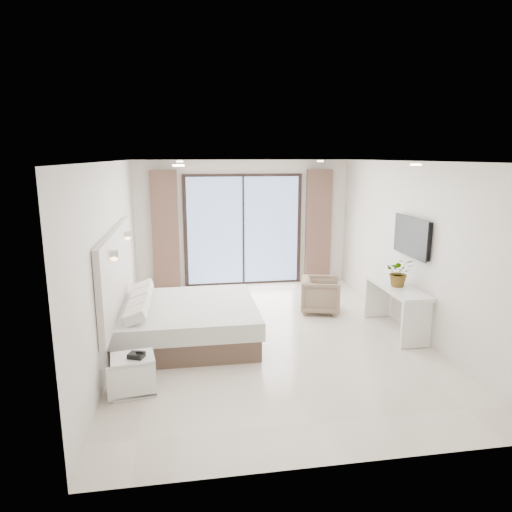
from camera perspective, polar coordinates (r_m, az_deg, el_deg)
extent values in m
plane|color=beige|center=(7.28, 1.66, -10.01)|extent=(6.20, 6.20, 0.00)
cube|color=silver|center=(9.90, -1.64, 4.11)|extent=(4.60, 0.02, 2.70)
cube|color=silver|center=(4.00, 10.16, -8.70)|extent=(4.60, 0.02, 2.70)
cube|color=silver|center=(6.84, -17.56, -0.21)|extent=(0.02, 6.20, 2.70)
cube|color=silver|center=(7.65, 18.91, 0.98)|extent=(0.02, 6.20, 2.70)
cube|color=white|center=(6.73, 1.80, 11.75)|extent=(4.60, 6.20, 0.02)
cube|color=silver|center=(6.92, -16.99, -1.73)|extent=(0.08, 3.00, 1.20)
cube|color=black|center=(7.51, 19.00, 2.33)|extent=(0.06, 1.00, 0.58)
cube|color=black|center=(7.49, 18.73, 2.32)|extent=(0.02, 1.04, 0.62)
cube|color=black|center=(9.89, -1.61, 3.22)|extent=(2.56, 0.04, 2.42)
cube|color=#8EACE4|center=(9.86, -1.59, 3.20)|extent=(2.40, 0.01, 2.30)
cube|color=brown|center=(9.70, -11.25, 3.11)|extent=(0.55, 0.14, 2.50)
cube|color=brown|center=(10.12, 7.79, 3.61)|extent=(0.55, 0.14, 2.50)
cylinder|color=white|center=(4.81, -9.66, 11.09)|extent=(0.12, 0.12, 0.02)
cylinder|color=white|center=(5.45, 19.34, 10.71)|extent=(0.12, 0.12, 0.02)
cylinder|color=white|center=(8.41, -9.50, 11.58)|extent=(0.12, 0.12, 0.02)
cylinder|color=white|center=(8.80, 8.05, 11.66)|extent=(0.12, 0.12, 0.02)
cube|color=brown|center=(7.15, -8.50, -9.20)|extent=(1.98, 1.88, 0.32)
cube|color=silver|center=(7.05, -8.57, -7.03)|extent=(2.06, 1.96, 0.26)
cube|color=silver|center=(6.42, -14.79, -7.42)|extent=(0.28, 0.40, 0.14)
cube|color=silver|center=(6.82, -14.45, -6.22)|extent=(0.28, 0.40, 0.14)
cube|color=silver|center=(7.23, -14.15, -5.13)|extent=(0.28, 0.40, 0.14)
cube|color=silver|center=(7.64, -13.88, -4.17)|extent=(0.28, 0.40, 0.14)
cube|color=white|center=(5.71, -15.19, -12.24)|extent=(0.55, 0.48, 0.05)
cube|color=white|center=(5.89, -14.96, -15.86)|extent=(0.55, 0.48, 0.05)
cube|color=white|center=(5.64, -15.26, -14.93)|extent=(0.50, 0.12, 0.41)
cube|color=white|center=(5.96, -14.90, -13.35)|extent=(0.50, 0.12, 0.41)
cube|color=black|center=(5.65, -14.73, -11.93)|extent=(0.22, 0.19, 0.06)
cube|color=white|center=(7.59, 17.17, -3.72)|extent=(0.47, 1.51, 0.06)
cube|color=white|center=(7.14, 19.37, -8.16)|extent=(0.45, 0.06, 0.71)
cube|color=white|center=(8.29, 14.94, -5.02)|extent=(0.45, 0.06, 0.71)
imported|color=#33662D|center=(7.49, 17.47, -2.32)|extent=(0.55, 0.58, 0.36)
imported|color=#977762|center=(8.35, 8.05, -4.64)|extent=(0.78, 0.81, 0.69)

